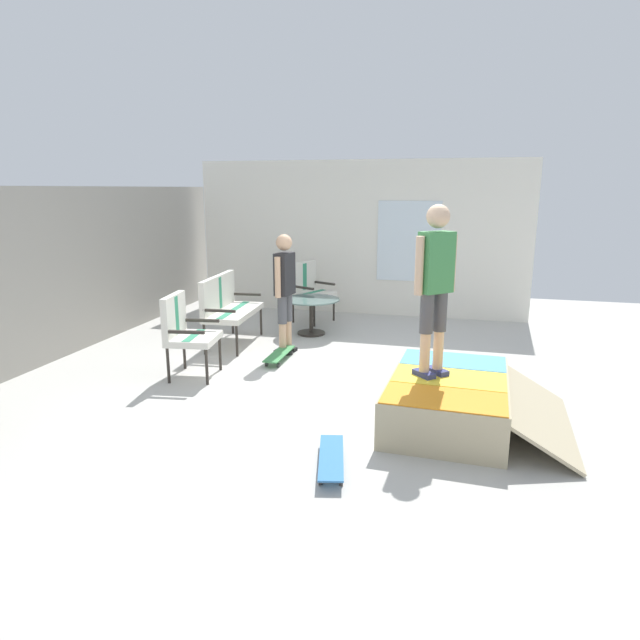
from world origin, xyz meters
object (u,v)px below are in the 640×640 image
object	(u,v)px
patio_chair_by_wall	(184,328)
patio_table	(311,309)
skate_ramp	(451,399)
patio_chair_near_house	(308,286)
patio_bench	(226,303)
person_skater	(435,279)
skateboard_spare	(331,458)
skateboard_by_bench	(279,354)
person_watching	(285,285)

from	to	relation	value
patio_chair_by_wall	patio_table	bearing A→B (deg)	-22.29
skate_ramp	patio_chair_by_wall	distance (m)	3.26
skate_ramp	patio_chair_near_house	world-z (taller)	patio_chair_near_house
patio_bench	patio_chair_near_house	distance (m)	1.88
patio_table	patio_bench	bearing A→B (deg)	128.82
skate_ramp	patio_chair_near_house	bearing A→B (deg)	33.82
patio_chair_by_wall	person_skater	distance (m)	3.13
patio_bench	person_skater	distance (m)	3.77
patio_chair_by_wall	patio_table	world-z (taller)	patio_chair_by_wall
patio_chair_near_house	person_skater	distance (m)	4.47
patio_bench	skateboard_spare	size ratio (longest dim) A/B	1.56
skate_ramp	patio_table	distance (m)	3.66
person_skater	skateboard_by_bench	world-z (taller)	person_skater
skate_ramp	person_skater	xyz separation A→B (m)	(0.02, 0.21, 1.19)
skateboard_by_bench	skateboard_spare	size ratio (longest dim) A/B	0.97
person_watching	skateboard_spare	world-z (taller)	person_watching
person_watching	person_skater	distance (m)	2.82
patio_chair_by_wall	patio_table	size ratio (longest dim) A/B	1.13
patio_bench	patio_chair_by_wall	distance (m)	1.48
patio_bench	person_skater	bearing A→B (deg)	-123.30
patio_chair_by_wall	skateboard_by_bench	distance (m)	1.37
skate_ramp	patio_chair_near_house	distance (m)	4.54
patio_chair_near_house	patio_chair_by_wall	size ratio (longest dim) A/B	1.00
patio_chair_near_house	patio_bench	bearing A→B (deg)	155.76
skateboard_spare	person_watching	bearing A→B (deg)	24.49
patio_bench	patio_table	xyz separation A→B (m)	(0.85, -1.06, -0.21)
patio_chair_near_house	skateboard_by_bench	size ratio (longest dim) A/B	1.27
skate_ramp	skateboard_by_bench	size ratio (longest dim) A/B	2.25
person_watching	person_skater	size ratio (longest dim) A/B	1.00
patio_chair_near_house	person_skater	world-z (taller)	person_skater
patio_bench	person_watching	distance (m)	1.06
patio_table	skateboard_spare	world-z (taller)	patio_table
patio_bench	skateboard_by_bench	distance (m)	1.29
person_skater	patio_table	bearing A→B (deg)	35.11
skate_ramp	person_skater	size ratio (longest dim) A/B	1.08
skateboard_by_bench	patio_bench	bearing A→B (deg)	59.67
patio_chair_near_house	skateboard_spare	distance (m)	5.25
patio_chair_near_house	skateboard_spare	size ratio (longest dim) A/B	1.24
patio_chair_by_wall	skateboard_spare	xyz separation A→B (m)	(-1.78, -2.26, -0.53)
skate_ramp	skateboard_by_bench	xyz separation A→B (m)	(1.45, 2.28, -0.14)
person_watching	patio_chair_near_house	bearing A→B (deg)	6.00
person_skater	skate_ramp	bearing A→B (deg)	-94.99
patio_chair_by_wall	person_skater	world-z (taller)	person_skater
patio_table	skateboard_by_bench	bearing A→B (deg)	178.13
skate_ramp	skateboard_by_bench	world-z (taller)	skate_ramp
patio_table	skateboard_spare	size ratio (longest dim) A/B	1.09
patio_chair_near_house	patio_chair_by_wall	distance (m)	3.26
patio_bench	patio_chair_near_house	size ratio (longest dim) A/B	1.26
patio_table	skateboard_spare	xyz separation A→B (m)	(-4.11, -1.30, -0.32)
patio_bench	person_skater	world-z (taller)	person_skater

